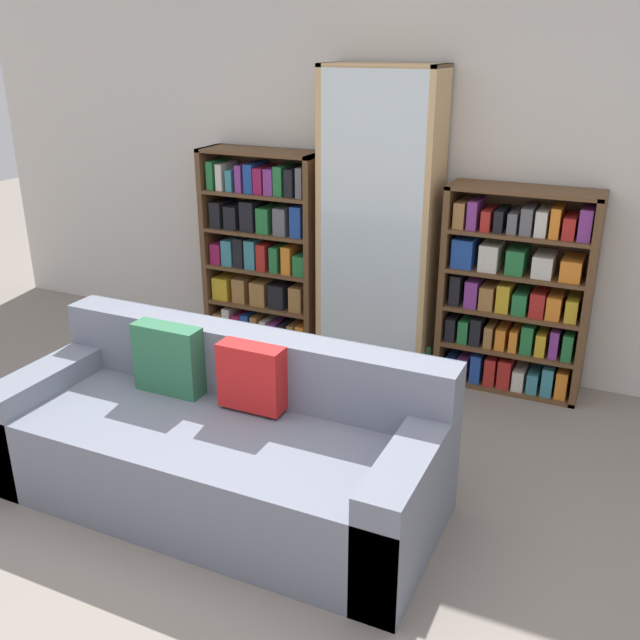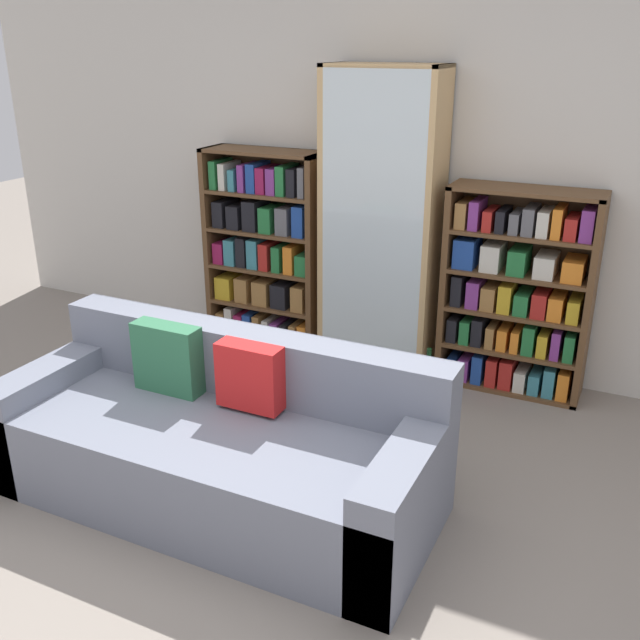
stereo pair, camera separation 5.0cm
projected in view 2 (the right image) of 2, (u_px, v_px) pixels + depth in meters
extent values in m
plane|color=gray|center=(188.00, 577.00, 3.02)|extent=(16.00, 16.00, 0.00)
cube|color=beige|center=(406.00, 165.00, 4.70)|extent=(6.97, 0.06, 2.70)
cube|color=slate|center=(215.00, 461.00, 3.44)|extent=(2.15, 0.88, 0.44)
cube|color=slate|center=(248.00, 362.00, 3.59)|extent=(2.15, 0.20, 0.34)
cube|color=slate|center=(61.00, 408.00, 3.81)|extent=(0.20, 0.88, 0.56)
cube|color=slate|center=(406.00, 504.00, 3.03)|extent=(0.20, 0.88, 0.56)
cube|color=#2D6B47|center=(168.00, 358.00, 3.60)|extent=(0.36, 0.12, 0.36)
cube|color=red|center=(250.00, 376.00, 3.41)|extent=(0.32, 0.12, 0.32)
cube|color=brown|center=(217.00, 243.00, 5.32)|extent=(0.04, 0.32, 1.42)
cube|color=brown|center=(318.00, 256.00, 4.98)|extent=(0.04, 0.32, 1.42)
cube|color=brown|center=(263.00, 151.00, 4.90)|extent=(0.88, 0.32, 0.02)
cube|color=brown|center=(268.00, 338.00, 5.41)|extent=(0.88, 0.32, 0.02)
cube|color=brown|center=(276.00, 244.00, 5.28)|extent=(0.88, 0.01, 1.42)
cube|color=brown|center=(267.00, 303.00, 5.30)|extent=(0.80, 0.32, 0.02)
cube|color=brown|center=(266.00, 267.00, 5.20)|extent=(0.80, 0.32, 0.02)
cube|color=brown|center=(265.00, 231.00, 5.10)|extent=(0.80, 0.32, 0.02)
cube|color=brown|center=(264.00, 193.00, 5.00)|extent=(0.80, 0.32, 0.02)
cube|color=olive|center=(228.00, 319.00, 5.50)|extent=(0.07, 0.24, 0.16)
cube|color=beige|center=(236.00, 318.00, 5.46)|extent=(0.06, 0.24, 0.22)
cube|color=#8E1947|center=(246.00, 322.00, 5.44)|extent=(0.07, 0.24, 0.18)
cube|color=#1E4293|center=(254.00, 323.00, 5.41)|extent=(0.07, 0.24, 0.19)
cube|color=olive|center=(263.00, 324.00, 5.37)|extent=(0.05, 0.24, 0.19)
cube|color=beige|center=(272.00, 327.00, 5.35)|extent=(0.05, 0.24, 0.17)
cube|color=#7A3384|center=(281.00, 330.00, 5.32)|extent=(0.06, 0.24, 0.16)
cube|color=black|center=(290.00, 331.00, 5.29)|extent=(0.05, 0.24, 0.16)
cube|color=olive|center=(299.00, 332.00, 5.25)|extent=(0.05, 0.24, 0.17)
cube|color=orange|center=(308.00, 334.00, 5.22)|extent=(0.07, 0.24, 0.18)
cube|color=gold|center=(230.00, 285.00, 5.38)|extent=(0.13, 0.24, 0.17)
cube|color=olive|center=(248.00, 287.00, 5.32)|extent=(0.10, 0.24, 0.18)
cube|color=olive|center=(267.00, 290.00, 5.26)|extent=(0.12, 0.24, 0.18)
cube|color=black|center=(285.00, 293.00, 5.19)|extent=(0.12, 0.24, 0.18)
cube|color=olive|center=(304.00, 296.00, 5.13)|extent=(0.10, 0.24, 0.18)
cube|color=#8E1947|center=(226.00, 251.00, 5.30)|extent=(0.08, 0.24, 0.15)
cube|color=teal|center=(237.00, 250.00, 5.25)|extent=(0.09, 0.24, 0.19)
cube|color=black|center=(248.00, 250.00, 5.21)|extent=(0.07, 0.24, 0.22)
cube|color=teal|center=(260.00, 252.00, 5.17)|extent=(0.08, 0.24, 0.21)
cube|color=#AD231E|center=(271.00, 254.00, 5.14)|extent=(0.07, 0.24, 0.19)
cube|color=#237038|center=(283.00, 257.00, 5.10)|extent=(0.06, 0.24, 0.18)
cube|color=orange|center=(295.00, 257.00, 5.05)|extent=(0.07, 0.24, 0.20)
cube|color=#237038|center=(307.00, 263.00, 5.02)|extent=(0.09, 0.24, 0.14)
cube|color=black|center=(226.00, 212.00, 5.18)|extent=(0.09, 0.24, 0.19)
cube|color=black|center=(240.00, 215.00, 5.14)|extent=(0.10, 0.24, 0.17)
cube|color=black|center=(257.00, 214.00, 5.07)|extent=(0.11, 0.24, 0.21)
cube|color=#237038|center=(272.00, 218.00, 5.03)|extent=(0.09, 0.24, 0.18)
cube|color=#5B5B60|center=(289.00, 219.00, 4.97)|extent=(0.09, 0.24, 0.19)
cube|color=#1E4293|center=(305.00, 219.00, 4.92)|extent=(0.08, 0.24, 0.21)
cube|color=#237038|center=(221.00, 173.00, 5.09)|extent=(0.05, 0.24, 0.20)
cube|color=beige|center=(230.00, 175.00, 5.06)|extent=(0.05, 0.24, 0.18)
cube|color=teal|center=(239.00, 179.00, 5.04)|extent=(0.05, 0.24, 0.15)
cube|color=#7A3384|center=(249.00, 177.00, 5.00)|extent=(0.05, 0.24, 0.19)
cube|color=#1E4293|center=(258.00, 177.00, 4.97)|extent=(0.07, 0.24, 0.20)
cube|color=#8E1947|center=(268.00, 179.00, 4.94)|extent=(0.07, 0.24, 0.18)
cube|color=#7A3384|center=(278.00, 180.00, 4.91)|extent=(0.07, 0.24, 0.18)
cube|color=#237038|center=(287.00, 179.00, 4.87)|extent=(0.06, 0.24, 0.20)
cube|color=black|center=(298.00, 181.00, 4.84)|extent=(0.06, 0.24, 0.19)
cube|color=#5B5B60|center=(308.00, 181.00, 4.81)|extent=(0.05, 0.24, 0.20)
cube|color=tan|center=(331.00, 218.00, 4.82)|extent=(0.04, 0.36, 1.99)
cube|color=tan|center=(434.00, 230.00, 4.52)|extent=(0.04, 0.36, 1.99)
cube|color=tan|center=(386.00, 65.00, 4.31)|extent=(0.76, 0.36, 0.02)
cube|color=tan|center=(377.00, 360.00, 5.03)|extent=(0.76, 0.36, 0.02)
cube|color=tan|center=(391.00, 218.00, 4.82)|extent=(0.76, 0.01, 1.99)
cube|color=silver|center=(371.00, 230.00, 4.52)|extent=(0.68, 0.01, 1.97)
cube|color=tan|center=(379.00, 307.00, 4.88)|extent=(0.68, 0.32, 0.02)
cube|color=tan|center=(380.00, 253.00, 4.74)|extent=(0.68, 0.32, 0.02)
cube|color=tan|center=(382.00, 195.00, 4.60)|extent=(0.68, 0.32, 0.02)
cube|color=tan|center=(384.00, 133.00, 4.46)|extent=(0.68, 0.32, 0.02)
cylinder|color=silver|center=(345.00, 349.00, 5.09)|extent=(0.01, 0.01, 0.07)
cone|color=silver|center=(345.00, 338.00, 5.06)|extent=(0.09, 0.09, 0.09)
cylinder|color=silver|center=(366.00, 353.00, 5.03)|extent=(0.01, 0.01, 0.07)
cone|color=silver|center=(366.00, 342.00, 5.00)|extent=(0.09, 0.09, 0.09)
cylinder|color=silver|center=(388.00, 356.00, 4.98)|extent=(0.01, 0.01, 0.07)
cone|color=silver|center=(388.00, 345.00, 4.94)|extent=(0.09, 0.09, 0.09)
cylinder|color=silver|center=(410.00, 360.00, 4.92)|extent=(0.01, 0.01, 0.07)
cone|color=silver|center=(410.00, 349.00, 4.89)|extent=(0.09, 0.09, 0.09)
cylinder|color=silver|center=(351.00, 295.00, 4.96)|extent=(0.01, 0.01, 0.08)
cone|color=silver|center=(351.00, 283.00, 4.93)|extent=(0.09, 0.09, 0.09)
cylinder|color=silver|center=(379.00, 300.00, 4.87)|extent=(0.01, 0.01, 0.08)
cone|color=silver|center=(380.00, 288.00, 4.84)|extent=(0.09, 0.09, 0.09)
cylinder|color=silver|center=(410.00, 304.00, 4.79)|extent=(0.01, 0.01, 0.08)
cone|color=silver|center=(410.00, 292.00, 4.76)|extent=(0.09, 0.09, 0.09)
cylinder|color=silver|center=(352.00, 241.00, 4.82)|extent=(0.01, 0.01, 0.07)
cone|color=silver|center=(352.00, 230.00, 4.80)|extent=(0.09, 0.09, 0.09)
cylinder|color=silver|center=(380.00, 246.00, 4.71)|extent=(0.01, 0.01, 0.07)
cone|color=silver|center=(380.00, 235.00, 4.69)|extent=(0.09, 0.09, 0.09)
cylinder|color=silver|center=(412.00, 249.00, 4.64)|extent=(0.01, 0.01, 0.07)
cone|color=silver|center=(412.00, 238.00, 4.62)|extent=(0.09, 0.09, 0.09)
cylinder|color=silver|center=(351.00, 185.00, 4.65)|extent=(0.01, 0.01, 0.08)
cone|color=silver|center=(351.00, 172.00, 4.62)|extent=(0.09, 0.09, 0.09)
cylinder|color=silver|center=(384.00, 186.00, 4.60)|extent=(0.01, 0.01, 0.08)
cone|color=silver|center=(384.00, 173.00, 4.56)|extent=(0.09, 0.09, 0.09)
cylinder|color=silver|center=(415.00, 189.00, 4.50)|extent=(0.01, 0.01, 0.08)
cone|color=silver|center=(416.00, 176.00, 4.47)|extent=(0.09, 0.09, 0.09)
cylinder|color=silver|center=(346.00, 122.00, 4.55)|extent=(0.01, 0.01, 0.08)
cone|color=silver|center=(346.00, 107.00, 4.52)|extent=(0.07, 0.07, 0.10)
cylinder|color=silver|center=(360.00, 123.00, 4.50)|extent=(0.01, 0.01, 0.08)
cone|color=silver|center=(361.00, 108.00, 4.46)|extent=(0.07, 0.07, 0.10)
cylinder|color=silver|center=(378.00, 123.00, 4.47)|extent=(0.01, 0.01, 0.08)
cone|color=silver|center=(378.00, 108.00, 4.44)|extent=(0.07, 0.07, 0.10)
cylinder|color=silver|center=(393.00, 124.00, 4.42)|extent=(0.01, 0.01, 0.08)
cone|color=silver|center=(394.00, 109.00, 4.39)|extent=(0.07, 0.07, 0.10)
cylinder|color=silver|center=(408.00, 126.00, 4.36)|extent=(0.01, 0.01, 0.08)
cone|color=silver|center=(409.00, 110.00, 4.32)|extent=(0.07, 0.07, 0.10)
cylinder|color=silver|center=(425.00, 126.00, 4.32)|extent=(0.01, 0.01, 0.08)
cone|color=silver|center=(426.00, 110.00, 4.28)|extent=(0.07, 0.07, 0.10)
cube|color=brown|center=(449.00, 283.00, 4.62)|extent=(0.04, 0.32, 1.30)
cube|color=brown|center=(590.00, 303.00, 4.27)|extent=(0.04, 0.32, 1.30)
cube|color=brown|center=(528.00, 190.00, 4.21)|extent=(0.91, 0.32, 0.02)
cube|color=brown|center=(507.00, 384.00, 4.68)|extent=(0.91, 0.32, 0.02)
cube|color=brown|center=(522.00, 285.00, 4.58)|extent=(0.91, 0.01, 1.30)
cube|color=brown|center=(511.00, 347.00, 4.58)|extent=(0.83, 0.32, 0.02)
cube|color=brown|center=(515.00, 311.00, 4.49)|extent=(0.83, 0.32, 0.02)
cube|color=brown|center=(519.00, 273.00, 4.40)|extent=(0.83, 0.32, 0.02)
cube|color=brown|center=(523.00, 234.00, 4.31)|extent=(0.83, 0.32, 0.02)
cube|color=#1E4293|center=(454.00, 364.00, 4.79)|extent=(0.06, 0.24, 0.14)
cube|color=#7A3384|center=(467.00, 365.00, 4.75)|extent=(0.07, 0.24, 0.15)
cube|color=#1E4293|center=(480.00, 365.00, 4.71)|extent=(0.07, 0.24, 0.19)
cube|color=#AD231E|center=(494.00, 368.00, 4.67)|extent=(0.07, 0.24, 0.18)
cube|color=#AD231E|center=(508.00, 370.00, 4.63)|extent=(0.08, 0.24, 0.19)
cube|color=beige|center=(522.00, 377.00, 4.61)|extent=(0.07, 0.24, 0.13)
cube|color=teal|center=(536.00, 379.00, 4.57)|extent=(0.07, 0.24, 0.13)
cube|color=teal|center=(551.00, 378.00, 4.52)|extent=(0.07, 0.24, 0.19)
cube|color=orange|center=(565.00, 381.00, 4.49)|extent=(0.07, 0.24, 0.18)
cube|color=black|center=(456.00, 326.00, 4.69)|extent=(0.06, 0.24, 0.15)
cube|color=#237038|center=(468.00, 328.00, 4.66)|extent=(0.06, 0.24, 0.15)
cube|color=black|center=(480.00, 328.00, 4.62)|extent=(0.07, 0.24, 0.18)
cube|color=olive|center=(493.00, 333.00, 4.59)|extent=(0.05, 0.24, 0.14)
cube|color=orange|center=(505.00, 335.00, 4.56)|extent=(0.06, 0.24, 0.14)
cube|color=orange|center=(518.00, 337.00, 4.53)|extent=(0.05, 0.24, 0.14)
cube|color=#237038|center=(531.00, 336.00, 4.49)|extent=(0.07, 0.24, 0.18)
cube|color=gold|center=(544.00, 341.00, 4.46)|extent=(0.06, 0.24, 0.14)
cube|color=#7A3384|center=(558.00, 341.00, 4.42)|extent=(0.05, 0.24, 0.18)
cube|color=#237038|center=(571.00, 344.00, 4.39)|extent=(0.06, 0.24, 0.17)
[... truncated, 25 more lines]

